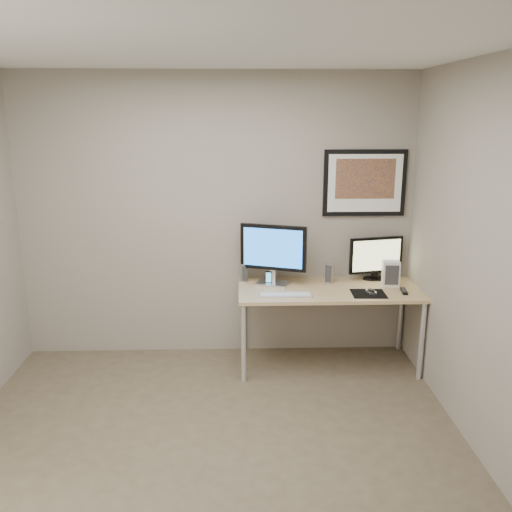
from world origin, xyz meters
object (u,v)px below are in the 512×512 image
object	(u,v)px
framed_art	(365,183)
fan_unit	(391,273)
phone_dock	(269,278)
monitor_tv	(376,257)
speaker_left	(243,272)
speaker_right	(329,273)
monitor_large	(273,252)
keyboard	(286,295)
desk	(328,295)

from	to	relation	value
framed_art	fan_unit	bearing A→B (deg)	-50.81
framed_art	phone_dock	world-z (taller)	framed_art
monitor_tv	speaker_left	world-z (taller)	monitor_tv
monitor_tv	speaker_right	xyz separation A→B (m)	(-0.44, -0.09, -0.12)
monitor_large	keyboard	distance (m)	0.44
framed_art	speaker_left	size ratio (longest dim) A/B	4.38
framed_art	keyboard	bearing A→B (deg)	-145.45
speaker_right	monitor_large	bearing A→B (deg)	-158.05
desk	monitor_tv	xyz separation A→B (m)	(0.47, 0.25, 0.28)
desk	monitor_tv	bearing A→B (deg)	27.84
monitor_large	fan_unit	size ratio (longest dim) A/B	2.57
speaker_right	phone_dock	world-z (taller)	speaker_right
monitor_large	speaker_right	size ratio (longest dim) A/B	3.10
keyboard	fan_unit	size ratio (longest dim) A/B	1.99
speaker_right	speaker_left	bearing A→B (deg)	-166.69
fan_unit	monitor_large	bearing A→B (deg)	-178.01
monitor_large	speaker_right	bearing A→B (deg)	22.77
monitor_tv	speaker_left	size ratio (longest dim) A/B	2.98
monitor_large	desk	bearing A→B (deg)	4.28
speaker_left	phone_dock	xyz separation A→B (m)	(0.23, -0.11, -0.02)
phone_dock	keyboard	distance (m)	0.33
desk	speaker_left	xyz separation A→B (m)	(-0.76, 0.23, 0.15)
desk	keyboard	world-z (taller)	keyboard
framed_art	speaker_left	distance (m)	1.37
monitor_tv	phone_dock	xyz separation A→B (m)	(-1.00, -0.13, -0.15)
monitor_tv	speaker_right	distance (m)	0.47
framed_art	monitor_large	bearing A→B (deg)	-166.35
monitor_large	speaker_right	xyz separation A→B (m)	(0.51, 0.03, -0.21)
desk	speaker_left	world-z (taller)	speaker_left
speaker_left	fan_unit	distance (m)	1.33
monitor_large	phone_dock	world-z (taller)	monitor_large
keyboard	fan_unit	world-z (taller)	fan_unit
desk	framed_art	distance (m)	1.07
monitor_large	keyboard	size ratio (longest dim) A/B	1.29
monitor_large	phone_dock	size ratio (longest dim) A/B	4.47
speaker_left	phone_dock	size ratio (longest dim) A/B	1.31
framed_art	monitor_tv	size ratio (longest dim) A/B	1.47
framed_art	phone_dock	distance (m)	1.23
monitor_tv	monitor_large	bearing A→B (deg)	175.44
speaker_left	speaker_right	distance (m)	0.78
desk	fan_unit	bearing A→B (deg)	6.65
monitor_tv	desk	bearing A→B (deg)	-163.88
speaker_right	keyboard	bearing A→B (deg)	-122.69
monitor_large	speaker_left	xyz separation A→B (m)	(-0.27, 0.10, -0.22)
desk	framed_art	world-z (taller)	framed_art
monitor_large	monitor_tv	bearing A→B (deg)	26.14
monitor_large	fan_unit	xyz separation A→B (m)	(1.06, -0.06, -0.19)
keyboard	phone_dock	bearing A→B (deg)	113.14
monitor_tv	speaker_left	distance (m)	1.23
speaker_right	fan_unit	distance (m)	0.55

